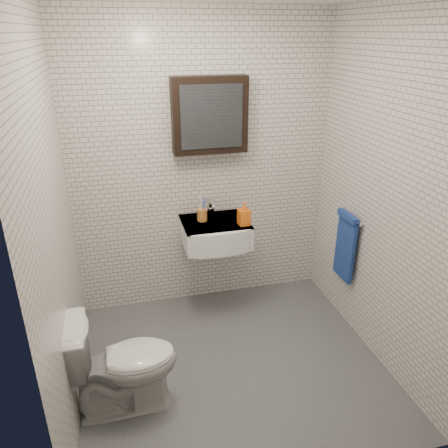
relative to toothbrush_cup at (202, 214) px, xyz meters
The scene contains 9 objects.
ground 1.22m from the toothbrush_cup, 86.49° to the right, with size 2.20×2.00×0.01m, color #4E5155.
room_shell 0.99m from the toothbrush_cup, 86.49° to the right, with size 2.22×2.02×2.51m.
washbasin 0.20m from the toothbrush_cup, 40.45° to the right, with size 0.55×0.50×0.20m.
faucet 0.15m from the toothbrush_cup, 47.96° to the left, with size 0.06×0.20×0.15m.
mirror_cabinet 0.81m from the toothbrush_cup, 46.97° to the left, with size 0.60×0.15×0.60m.
towel_rail 1.20m from the toothbrush_cup, 23.21° to the right, with size 0.09×0.30×0.58m.
toothbrush_cup is the anchor object (origin of this frame).
soap_bottle 0.36m from the toothbrush_cup, 28.15° to the right, with size 0.09×0.09×0.20m, color orange.
toilet 1.37m from the toothbrush_cup, 126.49° to the right, with size 0.40×0.70×0.72m, color silver.
Camera 1 is at (-0.71, -2.49, 2.31)m, focal length 35.00 mm.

